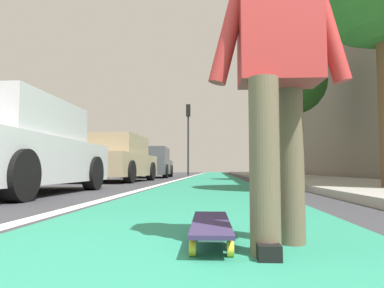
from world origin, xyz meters
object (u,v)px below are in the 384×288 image
at_px(traffic_light, 188,127).
at_px(street_tree_mid, 293,83).
at_px(skater_person, 278,61).
at_px(parked_car_near, 14,149).
at_px(pedestrian_distant, 277,158).
at_px(skateboard, 211,225).
at_px(parked_car_far, 151,163).
at_px(parked_car_mid, 115,160).

relative_size(traffic_light, street_tree_mid, 0.98).
xyz_separation_m(skater_person, traffic_light, (21.16, 2.17, 2.30)).
relative_size(parked_car_near, pedestrian_distant, 2.59).
xyz_separation_m(skateboard, parked_car_far, (15.11, 3.18, 0.61)).
distance_m(skateboard, parked_car_near, 4.65).
bearing_deg(traffic_light, skateboard, -175.04).
xyz_separation_m(skateboard, pedestrian_distant, (13.41, -2.65, 0.80)).
bearing_deg(parked_car_near, traffic_light, -4.31).
distance_m(skateboard, skater_person, 0.92).
distance_m(skateboard, pedestrian_distant, 13.69).
relative_size(street_tree_mid, pedestrian_distant, 3.07).
xyz_separation_m(parked_car_near, parked_car_mid, (5.87, 0.12, 0.01)).
relative_size(parked_car_near, street_tree_mid, 0.84).
xyz_separation_m(parked_car_near, parked_car_far, (11.75, 0.03, -0.00)).
height_order(parked_car_near, street_tree_mid, street_tree_mid).
height_order(skateboard, street_tree_mid, street_tree_mid).
bearing_deg(parked_car_near, street_tree_mid, -38.64).
distance_m(parked_car_near, street_tree_mid, 10.02).
height_order(skater_person, traffic_light, traffic_light).
distance_m(skateboard, traffic_light, 21.33).
xyz_separation_m(parked_car_mid, street_tree_mid, (1.63, -6.12, 2.86)).
xyz_separation_m(skateboard, street_tree_mid, (10.86, -2.84, 3.48)).
bearing_deg(skater_person, parked_car_mid, 21.10).
relative_size(skateboard, traffic_light, 0.18).
distance_m(parked_car_near, parked_car_mid, 5.87).
height_order(skateboard, skater_person, skater_person).
bearing_deg(parked_car_far, skater_person, -166.97).
xyz_separation_m(traffic_light, street_tree_mid, (-10.15, -4.67, 0.33)).
height_order(skateboard, pedestrian_distant, pedestrian_distant).
height_order(traffic_light, street_tree_mid, street_tree_mid).
bearing_deg(parked_car_mid, parked_car_far, -0.86).
xyz_separation_m(skateboard, parked_car_mid, (9.23, 3.27, 0.62)).
relative_size(skateboard, skater_person, 0.51).
bearing_deg(traffic_light, skater_person, -174.15).
distance_m(traffic_light, street_tree_mid, 11.18).
xyz_separation_m(skateboard, parked_car_near, (3.36, 3.16, 0.62)).
height_order(skater_person, street_tree_mid, street_tree_mid).
bearing_deg(parked_car_mid, pedestrian_distant, -54.78).
relative_size(parked_car_mid, parked_car_far, 0.99).
distance_m(street_tree_mid, pedestrian_distant, 3.70).
relative_size(parked_car_far, street_tree_mid, 0.89).
relative_size(skateboard, pedestrian_distant, 0.54).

